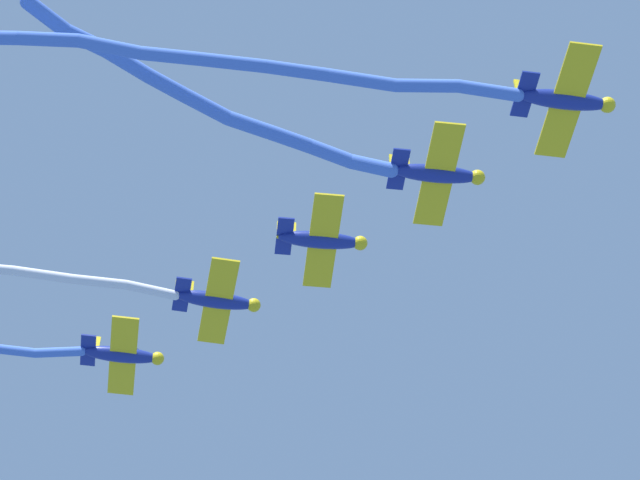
{
  "coord_description": "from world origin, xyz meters",
  "views": [
    {
      "loc": [
        17.62,
        -34.78,
        7.33
      ],
      "look_at": [
        -13.45,
        3.3,
        62.36
      ],
      "focal_mm": 69.68,
      "sensor_mm": 36.0,
      "label": 1
    }
  ],
  "objects_px": {
    "airplane_lead": "(566,100)",
    "airplane_left_wing": "(438,174)",
    "airplane_right_wing": "(322,240)",
    "airplane_slot": "(218,300)",
    "airplane_trail": "(123,355)"
  },
  "relations": [
    {
      "from": "airplane_left_wing",
      "to": "airplane_trail",
      "type": "xyz_separation_m",
      "value": [
        -25.16,
        -0.16,
        0.75
      ]
    },
    {
      "from": "airplane_slot",
      "to": "airplane_right_wing",
      "type": "bearing_deg",
      "value": -49.53
    },
    {
      "from": "airplane_right_wing",
      "to": "airplane_trail",
      "type": "bearing_deg",
      "value": 135.2
    },
    {
      "from": "airplane_lead",
      "to": "airplane_right_wing",
      "type": "bearing_deg",
      "value": 133.36
    },
    {
      "from": "airplane_lead",
      "to": "airplane_trail",
      "type": "bearing_deg",
      "value": 133.35
    },
    {
      "from": "airplane_left_wing",
      "to": "airplane_slot",
      "type": "distance_m",
      "value": 16.79
    },
    {
      "from": "airplane_slot",
      "to": "airplane_trail",
      "type": "xyz_separation_m",
      "value": [
        -8.38,
        -0.06,
        0.25
      ]
    },
    {
      "from": "airplane_left_wing",
      "to": "airplane_right_wing",
      "type": "relative_size",
      "value": 1.01
    },
    {
      "from": "airplane_left_wing",
      "to": "airplane_slot",
      "type": "height_order",
      "value": "airplane_slot"
    },
    {
      "from": "airplane_left_wing",
      "to": "airplane_trail",
      "type": "bearing_deg",
      "value": 134.66
    },
    {
      "from": "airplane_slot",
      "to": "airplane_left_wing",
      "type": "bearing_deg",
      "value": -49.5
    },
    {
      "from": "airplane_lead",
      "to": "airplane_trail",
      "type": "distance_m",
      "value": 33.56
    },
    {
      "from": "airplane_right_wing",
      "to": "airplane_slot",
      "type": "bearing_deg",
      "value": 135.16
    },
    {
      "from": "airplane_trail",
      "to": "airplane_right_wing",
      "type": "bearing_deg",
      "value": -47.63
    },
    {
      "from": "airplane_lead",
      "to": "airplane_left_wing",
      "type": "bearing_deg",
      "value": 133.37
    }
  ]
}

